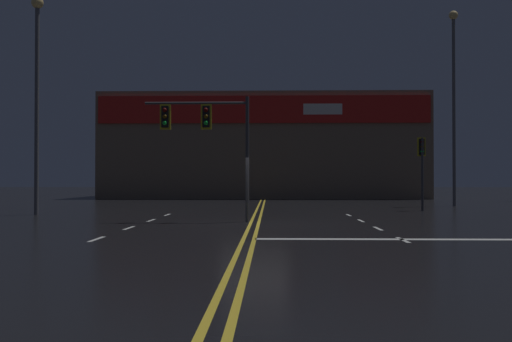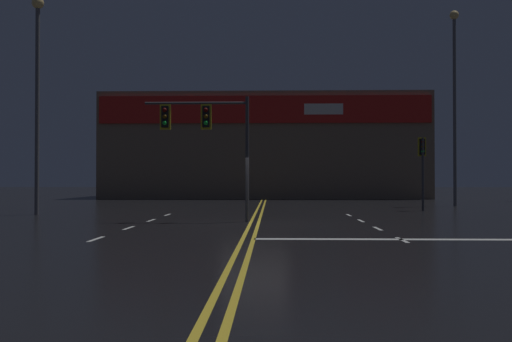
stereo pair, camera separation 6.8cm
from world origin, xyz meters
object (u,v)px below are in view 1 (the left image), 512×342
(traffic_signal_corner_northeast, at_px, (422,157))
(streetlight_median_approach, at_px, (454,85))
(traffic_signal_median, at_px, (204,127))
(streetlight_near_left, at_px, (37,77))

(traffic_signal_corner_northeast, relative_size, streetlight_median_approach, 0.32)
(traffic_signal_median, distance_m, streetlight_median_approach, 19.87)
(traffic_signal_corner_northeast, bearing_deg, streetlight_near_left, -168.35)
(streetlight_near_left, bearing_deg, streetlight_median_approach, 22.70)
(traffic_signal_corner_northeast, distance_m, streetlight_median_approach, 7.96)
(streetlight_near_left, bearing_deg, traffic_signal_median, -26.69)
(traffic_signal_corner_northeast, bearing_deg, traffic_signal_median, -142.61)
(traffic_signal_corner_northeast, height_order, streetlight_median_approach, streetlight_median_approach)
(traffic_signal_corner_northeast, height_order, streetlight_near_left, streetlight_near_left)
(streetlight_near_left, height_order, streetlight_median_approach, streetlight_median_approach)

